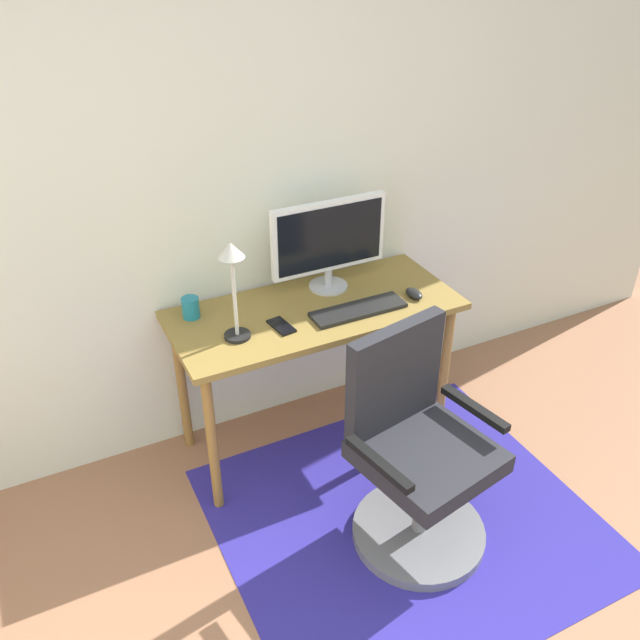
# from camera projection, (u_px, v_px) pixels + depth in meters

# --- Properties ---
(wall_back) EXTENTS (6.00, 0.10, 2.60)m
(wall_back) POSITION_uv_depth(u_px,v_px,m) (175.00, 178.00, 2.75)
(wall_back) COLOR silver
(wall_back) RESTS_ON ground
(area_rug) EXTENTS (1.53, 1.40, 0.01)m
(area_rug) POSITION_uv_depth(u_px,v_px,m) (405.00, 519.00, 2.88)
(area_rug) COLOR navy
(area_rug) RESTS_ON ground
(desk) EXTENTS (1.29, 0.56, 0.74)m
(desk) POSITION_uv_depth(u_px,v_px,m) (315.00, 325.00, 3.00)
(desk) COLOR olive
(desk) RESTS_ON ground
(monitor) EXTENTS (0.55, 0.18, 0.42)m
(monitor) POSITION_uv_depth(u_px,v_px,m) (329.00, 239.00, 2.98)
(monitor) COLOR #B2B2B7
(monitor) RESTS_ON desk
(keyboard) EXTENTS (0.43, 0.13, 0.02)m
(keyboard) POSITION_uv_depth(u_px,v_px,m) (358.00, 310.00, 2.92)
(keyboard) COLOR black
(keyboard) RESTS_ON desk
(computer_mouse) EXTENTS (0.06, 0.10, 0.03)m
(computer_mouse) POSITION_uv_depth(u_px,v_px,m) (414.00, 294.00, 3.02)
(computer_mouse) COLOR black
(computer_mouse) RESTS_ON desk
(coffee_cup) EXTENTS (0.08, 0.08, 0.09)m
(coffee_cup) POSITION_uv_depth(u_px,v_px,m) (191.00, 308.00, 2.86)
(coffee_cup) COLOR #1B7188
(coffee_cup) RESTS_ON desk
(cell_phone) EXTENTS (0.09, 0.15, 0.01)m
(cell_phone) POSITION_uv_depth(u_px,v_px,m) (281.00, 326.00, 2.81)
(cell_phone) COLOR black
(cell_phone) RESTS_ON desk
(desk_lamp) EXTENTS (0.11, 0.11, 0.43)m
(desk_lamp) POSITION_uv_depth(u_px,v_px,m) (233.00, 272.00, 2.59)
(desk_lamp) COLOR black
(desk_lamp) RESTS_ON desk
(office_chair) EXTENTS (0.60, 0.55, 0.94)m
(office_chair) POSITION_uv_depth(u_px,v_px,m) (416.00, 463.00, 2.64)
(office_chair) COLOR slate
(office_chair) RESTS_ON ground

